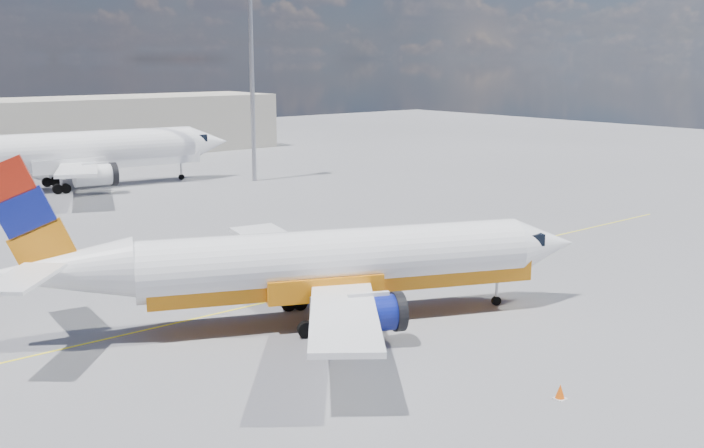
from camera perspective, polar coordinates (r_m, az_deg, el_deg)
ground at (r=44.12m, az=0.95°, el=-5.47°), size 240.00×240.00×0.00m
taxi_line at (r=46.35m, az=-1.46°, el=-4.61°), size 70.00×0.15×0.01m
terminal_main at (r=112.21m, az=-22.69°, el=6.30°), size 70.00×14.00×8.00m
main_jet at (r=39.60m, az=-2.45°, el=-2.94°), size 29.58×22.28×9.11m
second_jet at (r=85.71m, az=-20.19°, el=4.87°), size 37.24×29.15×11.27m
gse_tug at (r=53.99m, az=11.01°, el=-1.44°), size 2.77×1.76×1.93m
traffic_cone at (r=32.69m, az=14.90°, el=-11.71°), size 0.44×0.44×0.62m
floodlight_mast at (r=86.36m, az=-7.33°, el=12.05°), size 1.65×1.65×22.57m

